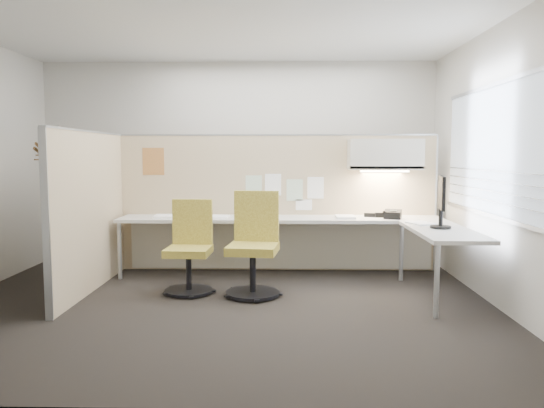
{
  "coord_description": "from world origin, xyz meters",
  "views": [
    {
      "loc": [
        0.63,
        -5.27,
        1.52
      ],
      "look_at": [
        0.5,
        0.8,
        0.94
      ],
      "focal_mm": 35.0,
      "sensor_mm": 36.0,
      "label": 1
    }
  ],
  "objects_px": {
    "desk": "(308,229)",
    "chair_left": "(190,250)",
    "chair_right": "(254,247)",
    "monitor": "(441,199)",
    "phone": "(392,214)"
  },
  "relations": [
    {
      "from": "monitor",
      "to": "phone",
      "type": "xyz_separation_m",
      "value": [
        -0.34,
        0.84,
        -0.27
      ]
    },
    {
      "from": "phone",
      "to": "monitor",
      "type": "bearing_deg",
      "value": -49.24
    },
    {
      "from": "desk",
      "to": "chair_left",
      "type": "relative_size",
      "value": 4.01
    },
    {
      "from": "chair_right",
      "to": "monitor",
      "type": "relative_size",
      "value": 2.0
    },
    {
      "from": "chair_left",
      "to": "monitor",
      "type": "height_order",
      "value": "monitor"
    },
    {
      "from": "chair_left",
      "to": "phone",
      "type": "bearing_deg",
      "value": 19.55
    },
    {
      "from": "chair_right",
      "to": "monitor",
      "type": "xyz_separation_m",
      "value": [
        1.98,
        -0.03,
        0.54
      ]
    },
    {
      "from": "phone",
      "to": "desk",
      "type": "bearing_deg",
      "value": -159.25
    },
    {
      "from": "desk",
      "to": "monitor",
      "type": "relative_size",
      "value": 7.29
    },
    {
      "from": "monitor",
      "to": "chair_left",
      "type": "bearing_deg",
      "value": 99.12
    },
    {
      "from": "desk",
      "to": "monitor",
      "type": "distance_m",
      "value": 1.65
    },
    {
      "from": "chair_right",
      "to": "monitor",
      "type": "height_order",
      "value": "monitor"
    },
    {
      "from": "chair_left",
      "to": "phone",
      "type": "relative_size",
      "value": 3.84
    },
    {
      "from": "phone",
      "to": "chair_left",
      "type": "bearing_deg",
      "value": -144.29
    },
    {
      "from": "desk",
      "to": "chair_left",
      "type": "xyz_separation_m",
      "value": [
        -1.32,
        -0.68,
        -0.14
      ]
    }
  ]
}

